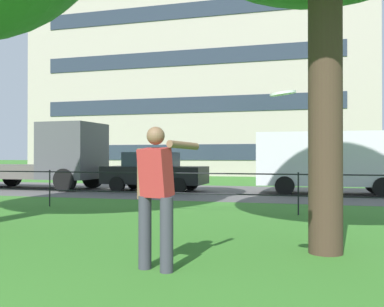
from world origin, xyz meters
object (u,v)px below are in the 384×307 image
object	(u,v)px
frisbee	(283,93)
flatbed_truck_right	(43,160)
car_black_far_left	(154,171)
panel_van_far_right	(329,159)
apartment_building_background	(209,93)
person_thrower	(156,192)

from	to	relation	value
frisbee	flatbed_truck_right	distance (m)	15.84
frisbee	car_black_far_left	distance (m)	13.03
flatbed_truck_right	panel_van_far_right	distance (m)	11.62
apartment_building_background	flatbed_truck_right	bearing A→B (deg)	-96.36
panel_van_far_right	person_thrower	bearing A→B (deg)	-101.42
car_black_far_left	flatbed_truck_right	bearing A→B (deg)	-179.45
flatbed_truck_right	apartment_building_background	size ratio (longest dim) A/B	0.28
frisbee	flatbed_truck_right	world-z (taller)	flatbed_truck_right
person_thrower	flatbed_truck_right	distance (m)	14.59
flatbed_truck_right	car_black_far_left	distance (m)	5.03
person_thrower	flatbed_truck_right	world-z (taller)	flatbed_truck_right
person_thrower	apartment_building_background	bearing A→B (deg)	102.23
panel_van_far_right	apartment_building_background	world-z (taller)	apartment_building_background
person_thrower	frisbee	xyz separation A→B (m)	(1.52, -0.31, 1.09)
person_thrower	panel_van_far_right	xyz separation A→B (m)	(2.35, 11.65, 0.34)
panel_van_far_right	apartment_building_background	size ratio (longest dim) A/B	0.19
person_thrower	car_black_far_left	world-z (taller)	person_thrower
frisbee	panel_van_far_right	size ratio (longest dim) A/B	0.07
flatbed_truck_right	panel_van_far_right	bearing A→B (deg)	1.89
panel_van_far_right	car_black_far_left	bearing A→B (deg)	-177.09
flatbed_truck_right	panel_van_far_right	size ratio (longest dim) A/B	1.46
frisbee	person_thrower	bearing A→B (deg)	168.45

